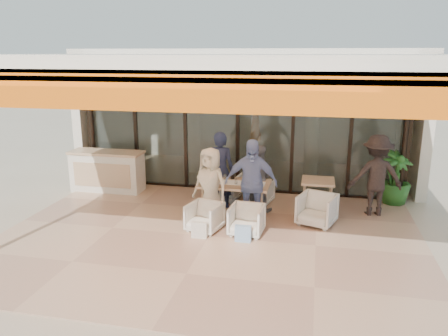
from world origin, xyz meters
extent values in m
plane|color=#C6B293|center=(0.00, 0.00, 0.00)|extent=(70.00, 70.00, 0.00)
cube|color=tan|center=(0.00, 0.00, 0.01)|extent=(8.00, 6.00, 0.01)
cube|color=silver|center=(0.00, 0.00, 3.30)|extent=(8.00, 6.00, 0.20)
cube|color=orange|center=(0.00, -2.94, 3.02)|extent=(8.00, 0.12, 0.45)
cube|color=#DC4C12|center=(0.00, -2.25, 3.14)|extent=(8.00, 1.50, 0.06)
cylinder|color=black|center=(-3.88, 2.88, 1.60)|extent=(0.12, 0.12, 3.20)
cylinder|color=black|center=(3.88, 2.88, 1.60)|extent=(0.12, 0.12, 3.20)
cube|color=#9EADA3|center=(0.00, 3.00, 1.60)|extent=(8.00, 0.03, 3.20)
cube|color=black|center=(0.00, 3.00, 0.04)|extent=(8.00, 0.10, 0.08)
cube|color=black|center=(0.00, 3.00, 3.16)|extent=(8.00, 0.10, 0.08)
cube|color=black|center=(-4.00, 3.00, 1.60)|extent=(0.08, 0.10, 3.20)
cube|color=black|center=(-2.70, 3.00, 1.60)|extent=(0.08, 0.10, 3.20)
cube|color=black|center=(-1.35, 3.00, 1.60)|extent=(0.08, 0.10, 3.20)
cube|color=black|center=(0.00, 3.00, 1.60)|extent=(0.08, 0.10, 3.20)
cube|color=black|center=(1.35, 3.00, 1.60)|extent=(0.08, 0.10, 3.20)
cube|color=black|center=(2.70, 3.00, 1.60)|extent=(0.08, 0.10, 3.20)
cube|color=black|center=(4.00, 3.00, 1.60)|extent=(0.08, 0.10, 3.20)
cube|color=silver|center=(0.00, 6.50, 1.70)|extent=(9.00, 0.25, 3.40)
cube|color=silver|center=(-4.40, 4.75, 1.70)|extent=(0.25, 3.50, 3.40)
cube|color=silver|center=(4.40, 4.75, 1.70)|extent=(0.25, 3.50, 3.40)
cube|color=silver|center=(0.00, 4.75, 3.40)|extent=(9.00, 3.50, 0.25)
cube|color=#D5AD82|center=(0.00, 4.75, 0.01)|extent=(8.00, 3.50, 0.02)
cylinder|color=silver|center=(-1.60, 4.60, 1.50)|extent=(0.40, 0.40, 3.00)
cylinder|color=silver|center=(1.80, 4.60, 1.50)|extent=(0.40, 0.40, 3.00)
cylinder|color=black|center=(-1.20, 4.20, 3.00)|extent=(0.03, 0.03, 0.70)
cube|color=black|center=(-1.20, 4.20, 2.55)|extent=(0.30, 0.30, 0.40)
sphere|color=#FFBF72|center=(-1.20, 4.20, 2.55)|extent=(0.18, 0.18, 0.18)
cylinder|color=black|center=(2.30, 4.20, 3.00)|extent=(0.03, 0.03, 0.70)
cube|color=black|center=(2.30, 4.20, 2.55)|extent=(0.30, 0.30, 0.40)
sphere|color=#FFBF72|center=(2.30, 4.20, 2.55)|extent=(0.18, 0.18, 0.18)
cylinder|color=black|center=(0.30, 4.00, 0.05)|extent=(0.40, 0.40, 0.05)
cylinder|color=black|center=(0.30, 4.00, 1.05)|extent=(0.04, 0.04, 2.10)
cone|color=orange|center=(0.30, 4.00, 1.70)|extent=(0.32, 0.32, 1.10)
cube|color=silver|center=(-3.22, 2.30, 0.50)|extent=(1.80, 0.60, 1.00)
cube|color=#D5AD82|center=(-3.22, 2.30, 1.01)|extent=(1.85, 0.65, 0.06)
cube|color=#D5AD82|center=(-3.22, 1.99, 0.50)|extent=(1.50, 0.02, 0.60)
cube|color=#D5AD82|center=(0.26, 1.25, 0.72)|extent=(1.50, 0.90, 0.05)
cube|color=white|center=(0.26, 1.25, 0.74)|extent=(1.30, 0.35, 0.01)
cylinder|color=#D5AD82|center=(-0.36, 0.93, 0.35)|extent=(0.06, 0.06, 0.70)
cylinder|color=#D5AD82|center=(0.88, 0.93, 0.35)|extent=(0.06, 0.06, 0.70)
cylinder|color=#D5AD82|center=(-0.36, 1.57, 0.35)|extent=(0.06, 0.06, 0.70)
cylinder|color=#D5AD82|center=(0.88, 1.57, 0.35)|extent=(0.06, 0.06, 0.70)
cylinder|color=white|center=(-0.19, 1.10, 0.81)|extent=(0.06, 0.06, 0.11)
cylinder|color=white|center=(0.01, 1.45, 0.81)|extent=(0.06, 0.06, 0.11)
cylinder|color=white|center=(0.31, 1.15, 0.81)|extent=(0.06, 0.06, 0.11)
cylinder|color=white|center=(0.56, 1.43, 0.81)|extent=(0.06, 0.06, 0.11)
cylinder|color=white|center=(0.76, 1.05, 0.81)|extent=(0.06, 0.06, 0.11)
cylinder|color=#954215|center=(-0.29, 1.40, 0.83)|extent=(0.07, 0.07, 0.16)
cylinder|color=black|center=(0.16, 1.53, 0.83)|extent=(0.09, 0.09, 0.17)
cylinder|color=black|center=(0.16, 1.53, 0.93)|extent=(0.10, 0.10, 0.01)
cylinder|color=white|center=(-0.19, 0.95, 0.76)|extent=(0.22, 0.22, 0.01)
cylinder|color=white|center=(0.71, 0.95, 0.76)|extent=(0.22, 0.22, 0.01)
cylinder|color=white|center=(-0.19, 1.57, 0.76)|extent=(0.22, 0.22, 0.01)
cylinder|color=white|center=(0.71, 1.57, 0.76)|extent=(0.22, 0.22, 0.01)
imported|color=white|center=(-0.16, 2.20, 0.36)|extent=(0.79, 0.75, 0.73)
imported|color=white|center=(0.68, 2.20, 0.30)|extent=(0.69, 0.66, 0.60)
imported|color=white|center=(-0.16, 0.30, 0.32)|extent=(0.74, 0.71, 0.64)
imported|color=white|center=(0.68, 0.30, 0.33)|extent=(0.67, 0.64, 0.65)
imported|color=#1B233D|center=(-0.16, 1.70, 0.88)|extent=(0.66, 0.45, 1.76)
imported|color=#5E5E63|center=(0.68, 1.70, 0.75)|extent=(0.79, 0.65, 1.49)
imported|color=beige|center=(-0.16, 0.80, 0.79)|extent=(0.90, 0.74, 1.58)
imported|color=#7B8DCD|center=(0.68, 0.80, 0.90)|extent=(1.09, 0.53, 1.80)
cube|color=silver|center=(-0.16, -0.10, 0.17)|extent=(0.30, 0.10, 0.34)
cube|color=#99BFD8|center=(0.68, -0.10, 0.17)|extent=(0.30, 0.10, 0.34)
cube|color=#D5AD82|center=(2.00, 1.83, 0.72)|extent=(0.70, 0.70, 0.05)
cylinder|color=#D5AD82|center=(1.72, 1.55, 0.35)|extent=(0.05, 0.05, 0.70)
cylinder|color=#D5AD82|center=(2.28, 1.55, 0.35)|extent=(0.05, 0.05, 0.70)
cylinder|color=#D5AD82|center=(1.72, 2.11, 0.35)|extent=(0.05, 0.05, 0.70)
cylinder|color=#D5AD82|center=(2.28, 2.11, 0.35)|extent=(0.05, 0.05, 0.70)
imported|color=white|center=(2.00, 1.08, 0.36)|extent=(0.87, 0.85, 0.72)
imported|color=black|center=(3.20, 1.93, 0.89)|extent=(1.24, 0.84, 1.78)
imported|color=#1E5919|center=(3.75, 2.78, 0.63)|extent=(0.97, 0.97, 1.26)
camera|label=1|loc=(1.90, -7.51, 3.42)|focal=35.00mm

